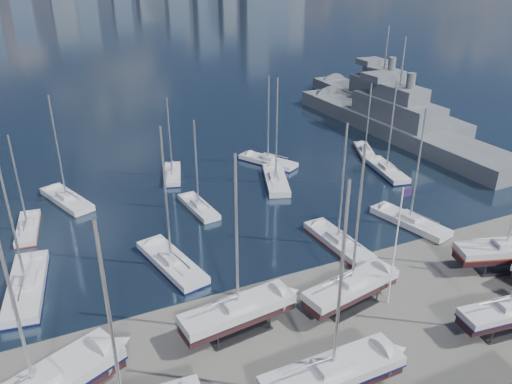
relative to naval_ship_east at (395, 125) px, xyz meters
name	(u,v)px	position (x,y,z in m)	size (l,w,h in m)	color
ground	(372,330)	(-34.86, -40.65, -1.67)	(1400.00, 1400.00, 0.00)	#605E59
water	(56,12)	(-34.86, 269.35, -1.82)	(1400.00, 600.00, 0.40)	#192D39
sailboat_cradle_2	(238,312)	(-45.05, -36.23, 0.40)	(9.89, 3.73, 15.77)	#2D2D33
sailboat_cradle_3	(333,375)	(-41.78, -45.26, 0.44)	(10.45, 3.00, 16.78)	#2D2D33
sailboat_cradle_4	(351,287)	(-34.74, -37.26, 0.37)	(9.65, 4.28, 15.28)	#2D2D33
sailboat_cradle_5	(508,312)	(-25.02, -45.35, 0.30)	(8.73, 3.42, 13.91)	#2D2D33
sailboat_cradle_6	(505,251)	(-17.61, -38.61, 0.39)	(10.10, 5.58, 15.75)	#2D2D33
sailboat_moored_0	(27,288)	(-60.75, -22.90, -1.36)	(4.63, 11.44, 16.62)	black
sailboat_moored_1	(28,229)	(-60.21, -10.66, -1.36)	(3.15, 8.23, 12.00)	black
sailboat_moored_2	(67,200)	(-55.46, -4.82, -1.35)	(5.87, 9.94, 14.50)	black
sailboat_moored_3	(172,264)	(-47.40, -24.51, -1.36)	(5.01, 10.67, 15.39)	black
sailboat_moored_4	(199,208)	(-40.90, -13.68, -1.34)	(3.04, 8.13, 12.00)	black
sailboat_moored_5	(173,175)	(-40.95, -2.29, -1.36)	(4.46, 8.34, 12.01)	black
sailboat_moored_6	(338,243)	(-29.94, -27.96, -1.36)	(3.24, 9.75, 14.36)	black
sailboat_moored_7	(276,181)	(-28.62, -10.43, -1.35)	(6.12, 10.44, 15.23)	black
sailboat_moored_8	(268,162)	(-26.46, -3.50, -1.36)	(6.86, 9.37, 13.91)	black
sailboat_moored_9	(410,223)	(-19.84, -27.60, -1.35)	(4.88, 9.99, 14.54)	black
sailboat_moored_10	(386,171)	(-12.46, -13.83, -1.36)	(4.40, 9.85, 14.23)	black
sailboat_moored_11	(365,152)	(-10.58, -6.06, -1.36)	(5.22, 8.12, 11.81)	black
naval_ship_east	(395,125)	(0.00, 0.00, 0.00)	(9.58, 49.69, 18.45)	#575B60
naval_ship_west	(381,101)	(7.77, 14.17, 0.00)	(8.36, 44.59, 18.00)	#575B60
flagpole	(397,239)	(-31.22, -38.24, 4.86)	(1.01, 0.12, 11.41)	white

